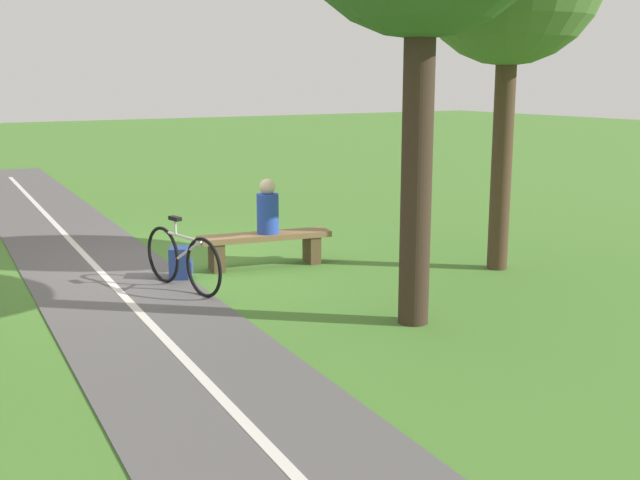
% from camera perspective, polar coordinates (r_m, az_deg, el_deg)
% --- Properties ---
extents(ground_plane, '(80.00, 80.00, 0.00)m').
position_cam_1_polar(ground_plane, '(11.39, -10.60, -1.92)').
color(ground_plane, '#477A2D').
extents(paved_path, '(4.52, 36.05, 0.02)m').
position_cam_1_polar(paved_path, '(7.37, -9.12, -9.43)').
color(paved_path, '#565454').
rests_on(paved_path, ground_plane).
extents(path_centre_line, '(2.34, 31.93, 0.00)m').
position_cam_1_polar(path_centre_line, '(7.36, -9.12, -9.36)').
color(path_centre_line, silver).
rests_on(path_centre_line, paved_path).
extents(bench, '(1.94, 0.71, 0.48)m').
position_cam_1_polar(bench, '(11.17, -4.03, -0.24)').
color(bench, brown).
rests_on(bench, ground_plane).
extents(person_seated, '(0.36, 0.36, 0.78)m').
position_cam_1_polar(person_seated, '(11.09, -3.84, 2.27)').
color(person_seated, '#2847B7').
rests_on(person_seated, bench).
extents(bicycle, '(0.37, 1.68, 0.93)m').
position_cam_1_polar(bicycle, '(10.05, -10.00, -1.41)').
color(bicycle, black).
rests_on(bicycle, ground_plane).
extents(backpack, '(0.38, 0.39, 0.43)m').
position_cam_1_polar(backpack, '(10.64, -10.17, -1.69)').
color(backpack, navy).
rests_on(backpack, ground_plane).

